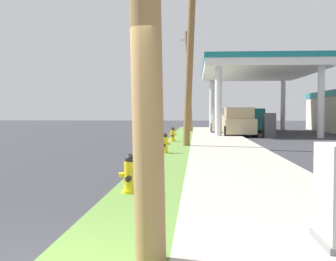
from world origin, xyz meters
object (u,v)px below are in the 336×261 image
fire_hydrant_second (165,144)px  utility_pole_midground (190,49)px  truck_teal_at_far_bay (254,121)px  utility_pole_background (189,80)px  truck_tan_on_apron (237,123)px  fire_hydrant_third (173,135)px  truck_silver_at_forecourt (224,121)px  car_red_by_near_pump (254,122)px  fire_hydrant_nearest (130,176)px

fire_hydrant_second → utility_pole_midground: bearing=75.4°
fire_hydrant_second → truck_teal_at_far_bay: (6.15, 21.11, 0.47)m
utility_pole_midground → utility_pole_background: bearing=91.3°
truck_tan_on_apron → truck_teal_at_far_bay: same height
fire_hydrant_third → truck_silver_at_forecourt: truck_silver_at_forecourt is taller
utility_pole_background → car_red_by_near_pump: utility_pole_background is taller
fire_hydrant_nearest → fire_hydrant_third: size_ratio=1.00×
utility_pole_background → truck_teal_at_far_bay: bearing=18.8°
truck_silver_at_forecourt → truck_tan_on_apron: bearing=-81.4°
utility_pole_midground → truck_tan_on_apron: bearing=73.7°
fire_hydrant_nearest → fire_hydrant_third: same height
fire_hydrant_third → truck_silver_at_forecourt: bearing=74.0°
fire_hydrant_nearest → truck_silver_at_forecourt: truck_silver_at_forecourt is taller
fire_hydrant_nearest → car_red_by_near_pump: bearing=78.5°
fire_hydrant_second → utility_pole_background: (0.54, 19.21, 3.83)m
fire_hydrant_nearest → truck_silver_at_forecourt: bearing=82.6°
fire_hydrant_nearest → truck_teal_at_far_bay: bearing=78.0°
fire_hydrant_third → car_red_by_near_pump: bearing=70.1°
utility_pole_midground → truck_silver_at_forecourt: bearing=80.6°
utility_pole_midground → truck_silver_at_forecourt: 15.73m
fire_hydrant_third → truck_tan_on_apron: truck_tan_on_apron is taller
truck_silver_at_forecourt → truck_tan_on_apron: (0.66, -4.35, 0.00)m
car_red_by_near_pump → truck_silver_at_forecourt: truck_silver_at_forecourt is taller
utility_pole_midground → truck_teal_at_far_bay: size_ratio=1.57×
fire_hydrant_nearest → fire_hydrant_second: (0.06, 8.00, 0.00)m
car_red_by_near_pump → truck_tan_on_apron: truck_tan_on_apron is taller
utility_pole_midground → utility_pole_background: size_ratio=1.06×
utility_pole_midground → truck_tan_on_apron: (3.15, 10.75, -3.61)m
fire_hydrant_third → utility_pole_midground: size_ratio=0.09×
fire_hydrant_nearest → utility_pole_background: utility_pole_background is taller
car_red_by_near_pump → fire_hydrant_third: bearing=-109.9°
car_red_by_near_pump → fire_hydrant_second: bearing=-104.9°
fire_hydrant_second → truck_tan_on_apron: (4.05, 14.21, 0.47)m
car_red_by_near_pump → truck_teal_at_far_bay: 3.92m
fire_hydrant_second → car_red_by_near_pump: (6.64, 25.00, 0.28)m
truck_teal_at_far_bay → fire_hydrant_second: bearing=-106.2°
fire_hydrant_second → utility_pole_midground: utility_pole_midground is taller
utility_pole_midground → truck_teal_at_far_bay: (5.25, 17.66, -3.61)m
utility_pole_midground → utility_pole_background: (-0.36, 15.75, -0.25)m
truck_silver_at_forecourt → truck_tan_on_apron: 4.40m
fire_hydrant_nearest → truck_teal_at_far_bay: 29.77m
fire_hydrant_nearest → truck_teal_at_far_bay: (6.21, 29.12, 0.47)m
fire_hydrant_third → truck_tan_on_apron: bearing=62.0°
fire_hydrant_nearest → truck_tan_on_apron: size_ratio=0.14×
car_red_by_near_pump → fire_hydrant_nearest: bearing=-101.5°
fire_hydrant_third → utility_pole_background: utility_pole_background is taller
fire_hydrant_nearest → utility_pole_midground: (0.96, 11.46, 4.08)m
fire_hydrant_nearest → fire_hydrant_second: same height
utility_pole_background → truck_teal_at_far_bay: 6.81m
truck_silver_at_forecourt → truck_tan_on_apron: same height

